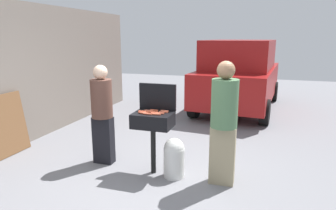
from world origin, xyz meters
The scene contains 23 objects.
ground_plane centered at (0.00, 0.00, 0.00)m, with size 24.00×24.00×0.00m, color slate.
house_wall_side centered at (-3.07, 1.00, 1.39)m, with size 0.24×8.00×2.78m, color slate.
bbq_grill centered at (-0.04, 0.12, 0.83)m, with size 0.60×0.44×0.98m.
grill_lid_open centered at (-0.04, 0.34, 1.19)m, with size 0.60×0.05×0.42m, color black.
hot_dog_0 centered at (-0.21, 0.14, 0.99)m, with size 0.03×0.03×0.13m, color #C6593D.
hot_dog_1 centered at (0.06, 0.02, 0.99)m, with size 0.03×0.03×0.13m, color #C6593D.
hot_dog_2 centered at (-0.03, 0.16, 0.99)m, with size 0.03×0.03×0.13m, color #AD4228.
hot_dog_3 centered at (0.02, 0.06, 0.99)m, with size 0.03×0.03×0.13m, color #B74C33.
hot_dog_4 centered at (-0.18, 0.05, 0.99)m, with size 0.03×0.03×0.13m, color #B74C33.
hot_dog_5 centered at (0.11, 0.25, 0.99)m, with size 0.03×0.03×0.13m, color #C6593D.
hot_dog_6 centered at (-0.06, 0.10, 0.99)m, with size 0.03×0.03×0.13m, color #AD4228.
hot_dog_7 centered at (-0.08, 0.00, 0.99)m, with size 0.03×0.03×0.13m, color #C6593D.
hot_dog_8 centered at (0.11, 0.19, 0.99)m, with size 0.03×0.03×0.13m, color #C6593D.
hot_dog_9 centered at (-0.19, 0.09, 0.99)m, with size 0.03×0.03×0.13m, color #AD4228.
hot_dog_10 centered at (-0.13, 0.19, 0.99)m, with size 0.03×0.03×0.13m, color #C6593D.
hot_dog_11 centered at (0.09, 0.09, 0.99)m, with size 0.03×0.03×0.13m, color #C6593D.
hot_dog_12 centered at (-0.06, 0.25, 0.99)m, with size 0.03×0.03×0.13m, color #AD4228.
hot_dog_13 centered at (-0.14, 0.02, 0.99)m, with size 0.03×0.03×0.13m, color #B74C33.
propane_tank centered at (0.31, 0.08, 0.32)m, with size 0.32×0.32×0.62m.
person_left centered at (-0.98, 0.24, 0.91)m, with size 0.35×0.35×1.67m.
person_right centered at (1.04, 0.10, 0.97)m, with size 0.38×0.38×1.80m.
parked_minivan centered at (0.87, 4.99, 1.03)m, with size 2.36×4.56×2.02m.
leaning_board centered at (-2.82, 0.01, 0.56)m, with size 0.03×0.90×1.12m, color brown.
Camera 1 is at (1.52, -4.04, 2.11)m, focal length 32.15 mm.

